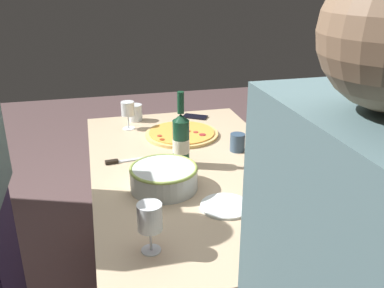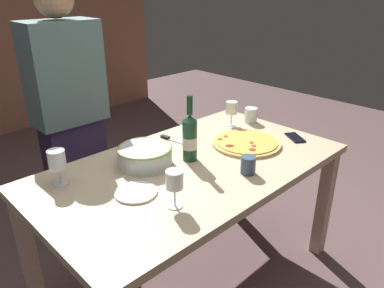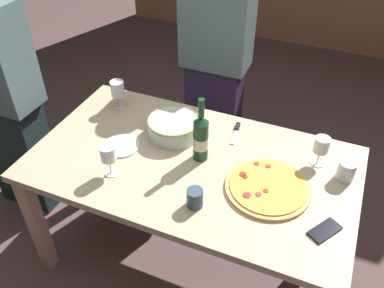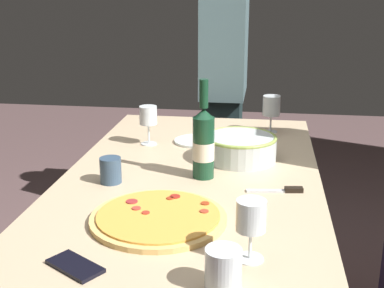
{
  "view_description": "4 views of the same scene",
  "coord_description": "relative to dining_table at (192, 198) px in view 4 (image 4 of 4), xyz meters",
  "views": [
    {
      "loc": [
        -1.69,
        0.42,
        1.57
      ],
      "look_at": [
        0.0,
        0.0,
        0.86
      ],
      "focal_mm": 39.49,
      "sensor_mm": 36.0,
      "label": 1
    },
    {
      "loc": [
        -1.18,
        -1.21,
        1.6
      ],
      "look_at": [
        0.0,
        0.0,
        0.86
      ],
      "focal_mm": 34.53,
      "sensor_mm": 36.0,
      "label": 2
    },
    {
      "loc": [
        0.59,
        -1.39,
        2.1
      ],
      "look_at": [
        0.0,
        0.0,
        0.86
      ],
      "focal_mm": 38.32,
      "sensor_mm": 36.0,
      "label": 3
    },
    {
      "loc": [
        1.72,
        0.25,
        1.41
      ],
      "look_at": [
        0.0,
        0.0,
        0.86
      ],
      "focal_mm": 48.75,
      "sensor_mm": 36.0,
      "label": 4
    }
  ],
  "objects": [
    {
      "name": "dining_table",
      "position": [
        0.0,
        0.0,
        0.0
      ],
      "size": [
        1.6,
        0.9,
        0.75
      ],
      "color": "#C8AE8B",
      "rests_on": "ground"
    },
    {
      "name": "pizza",
      "position": [
        0.39,
        -0.04,
        0.1
      ],
      "size": [
        0.39,
        0.39,
        0.02
      ],
      "color": "#E5B769",
      "rests_on": "dining_table"
    },
    {
      "name": "serving_bowl",
      "position": [
        -0.17,
        0.16,
        0.15
      ],
      "size": [
        0.28,
        0.28,
        0.1
      ],
      "color": "silver",
      "rests_on": "dining_table"
    },
    {
      "name": "wine_bottle",
      "position": [
        0.03,
        0.04,
        0.22
      ],
      "size": [
        0.08,
        0.08,
        0.35
      ],
      "color": "#164028",
      "rests_on": "dining_table"
    },
    {
      "name": "wine_glass_near_pizza",
      "position": [
        -0.32,
        -0.23,
        0.21
      ],
      "size": [
        0.07,
        0.07,
        0.16
      ],
      "color": "white",
      "rests_on": "dining_table"
    },
    {
      "name": "wine_glass_by_bottle",
      "position": [
        -0.58,
        0.28,
        0.21
      ],
      "size": [
        0.08,
        0.08,
        0.17
      ],
      "color": "white",
      "rests_on": "dining_table"
    },
    {
      "name": "wine_glass_far_left",
      "position": [
        0.57,
        0.23,
        0.21
      ],
      "size": [
        0.07,
        0.07,
        0.16
      ],
      "color": "white",
      "rests_on": "dining_table"
    },
    {
      "name": "cup_amber",
      "position": [
        0.12,
        -0.26,
        0.14
      ],
      "size": [
        0.07,
        0.07,
        0.09
      ],
      "primitive_type": "cylinder",
      "color": "#364D66",
      "rests_on": "dining_table"
    },
    {
      "name": "cup_ceramic",
      "position": [
        0.71,
        0.17,
        0.14
      ],
      "size": [
        0.08,
        0.08,
        0.1
      ],
      "primitive_type": "cylinder",
      "color": "white",
      "rests_on": "dining_table"
    },
    {
      "name": "side_plate",
      "position": [
        -0.38,
        -0.03,
        0.1
      ],
      "size": [
        0.19,
        0.19,
        0.01
      ],
      "primitive_type": "cylinder",
      "color": "white",
      "rests_on": "dining_table"
    },
    {
      "name": "cell_phone",
      "position": [
        0.67,
        -0.19,
        0.1
      ],
      "size": [
        0.14,
        0.16,
        0.01
      ],
      "primitive_type": "cube",
      "rotation": [
        0.0,
        0.0,
        2.58
      ],
      "color": "black",
      "rests_on": "dining_table"
    },
    {
      "name": "pizza_knife",
      "position": [
        0.13,
        0.32,
        0.1
      ],
      "size": [
        0.05,
        0.18,
        0.02
      ],
      "color": "silver",
      "rests_on": "dining_table"
    },
    {
      "name": "person_guest_left",
      "position": [
        -1.19,
        0.01,
        0.15
      ],
      "size": [
        0.45,
        0.24,
        1.6
      ],
      "rotation": [
        0.0,
        0.0,
        -0.01
      ],
      "color": "#1C2D2E",
      "rests_on": "ground"
    }
  ]
}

